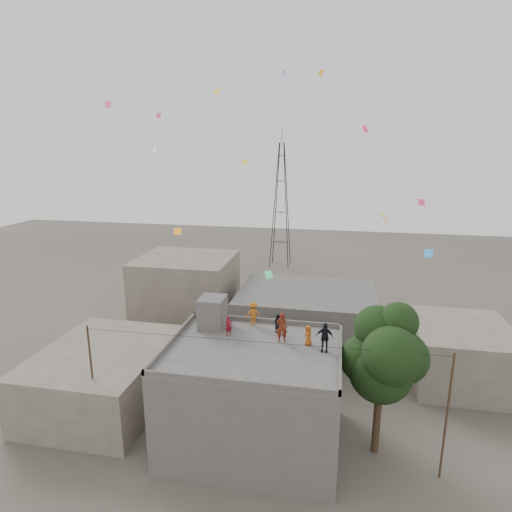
{
  "coord_description": "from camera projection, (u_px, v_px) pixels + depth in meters",
  "views": [
    {
      "loc": [
        4.51,
        -22.06,
        17.4
      ],
      "look_at": [
        -0.46,
        3.14,
        10.84
      ],
      "focal_mm": 30.0,
      "sensor_mm": 36.0,
      "label": 1
    }
  ],
  "objects": [
    {
      "name": "stair_head_box",
      "position": [
        213.0,
        312.0,
        27.44
      ],
      "size": [
        1.6,
        1.8,
        2.0
      ],
      "primitive_type": "cube",
      "color": "#54524F",
      "rests_on": "main_building"
    },
    {
      "name": "neighbor_north",
      "position": [
        306.0,
        318.0,
        38.44
      ],
      "size": [
        12.0,
        9.0,
        5.0
      ],
      "primitive_type": "cube",
      "color": "#54524F",
      "rests_on": "ground"
    },
    {
      "name": "person_dark_adult",
      "position": [
        325.0,
        337.0,
        24.15
      ],
      "size": [
        1.03,
        0.48,
        1.72
      ],
      "primitive_type": "imported",
      "rotation": [
        0.0,
        0.0,
        -0.06
      ],
      "color": "black",
      "rests_on": "main_building"
    },
    {
      "name": "neighbor_east",
      "position": [
        460.0,
        353.0,
        32.46
      ],
      "size": [
        7.0,
        8.0,
        4.4
      ],
      "primitive_type": "cube",
      "color": "#665C50",
      "rests_on": "ground"
    },
    {
      "name": "person_red_adult",
      "position": [
        282.0,
        327.0,
        25.35
      ],
      "size": [
        0.74,
        0.55,
        1.84
      ],
      "primitive_type": "imported",
      "rotation": [
        0.0,
        0.0,
        3.31
      ],
      "color": "#62200F",
      "rests_on": "main_building"
    },
    {
      "name": "kites",
      "position": [
        280.0,
        165.0,
        27.47
      ],
      "size": [
        20.18,
        15.08,
        12.9
      ],
      "color": "orange",
      "rests_on": "ground"
    },
    {
      "name": "person_orange_adult",
      "position": [
        253.0,
        314.0,
        27.78
      ],
      "size": [
        1.16,
        0.92,
        1.57
      ],
      "primitive_type": "imported",
      "rotation": [
        0.0,
        0.0,
        -2.76
      ],
      "color": "#C05E16",
      "rests_on": "main_building"
    },
    {
      "name": "neighbor_northwest",
      "position": [
        187.0,
        292.0,
        42.34
      ],
      "size": [
        9.0,
        8.0,
        7.0
      ],
      "primitive_type": "cube",
      "color": "#665C50",
      "rests_on": "ground"
    },
    {
      "name": "person_orange_child",
      "position": [
        308.0,
        335.0,
        25.02
      ],
      "size": [
        0.69,
        0.69,
        1.2
      ],
      "primitive_type": "imported",
      "rotation": [
        0.0,
        0.0,
        -0.78
      ],
      "color": "#AD5313",
      "rests_on": "main_building"
    },
    {
      "name": "neighbor_west",
      "position": [
        104.0,
        376.0,
        29.59
      ],
      "size": [
        8.0,
        10.0,
        4.0
      ],
      "primitive_type": "cube",
      "color": "#665C50",
      "rests_on": "ground"
    },
    {
      "name": "main_building",
      "position": [
        253.0,
        396.0,
        25.37
      ],
      "size": [
        10.0,
        8.0,
        6.1
      ],
      "color": "#54524F",
      "rests_on": "ground"
    },
    {
      "name": "transmission_tower",
      "position": [
        281.0,
        206.0,
        62.65
      ],
      "size": [
        2.97,
        2.97,
        20.01
      ],
      "color": "black",
      "rests_on": "ground"
    },
    {
      "name": "person_dark_child",
      "position": [
        278.0,
        324.0,
        26.65
      ],
      "size": [
        0.75,
        0.74,
        1.22
      ],
      "primitive_type": "imported",
      "rotation": [
        0.0,
        0.0,
        2.43
      ],
      "color": "black",
      "rests_on": "main_building"
    },
    {
      "name": "tree",
      "position": [
        385.0,
        356.0,
        23.8
      ],
      "size": [
        4.9,
        4.6,
        9.1
      ],
      "color": "black",
      "rests_on": "ground"
    },
    {
      "name": "person_red_child",
      "position": [
        229.0,
        326.0,
        26.29
      ],
      "size": [
        0.54,
        0.52,
        1.26
      ],
      "primitive_type": "imported",
      "rotation": [
        0.0,
        0.0,
        0.69
      ],
      "color": "maroon",
      "rests_on": "main_building"
    },
    {
      "name": "ground",
      "position": [
        253.0,
        440.0,
        26.12
      ],
      "size": [
        140.0,
        140.0,
        0.0
      ],
      "primitive_type": "plane",
      "color": "#433E37",
      "rests_on": "ground"
    },
    {
      "name": "utility_line",
      "position": [
        258.0,
        397.0,
        23.89
      ],
      "size": [
        20.12,
        0.62,
        7.4
      ],
      "color": "black",
      "rests_on": "ground"
    },
    {
      "name": "parapet",
      "position": [
        253.0,
        347.0,
        24.57
      ],
      "size": [
        10.0,
        8.0,
        0.3
      ],
      "color": "#54524F",
      "rests_on": "main_building"
    }
  ]
}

